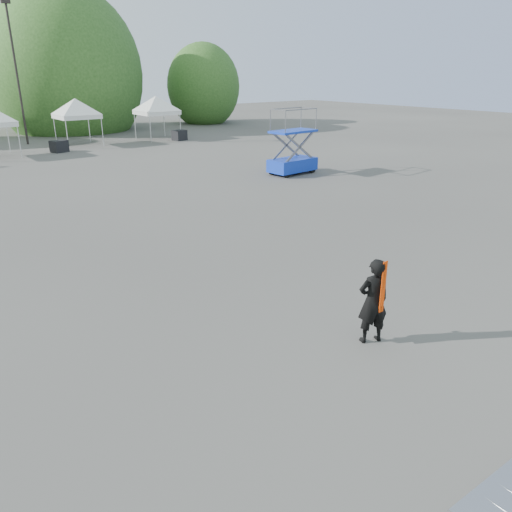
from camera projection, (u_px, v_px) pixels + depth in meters
ground at (271, 300)px, 12.21m from camera, size 120.00×120.00×0.00m
light_pole_east at (16, 66)px, 35.49m from camera, size 0.60×0.25×9.80m
tree_mid_e at (68, 74)px, 44.35m from camera, size 5.12×5.12×7.79m
tree_far_e at (204, 86)px, 50.87m from camera, size 3.84×3.84×5.84m
tent_f at (75, 102)px, 35.80m from camera, size 3.91×3.91×3.88m
tent_g at (156, 99)px, 39.00m from camera, size 3.99×3.99×3.88m
man at (373, 301)px, 10.06m from camera, size 0.78×0.65×1.82m
scissor_lift at (293, 142)px, 26.29m from camera, size 2.71×1.48×3.39m
crate_mid at (59, 146)px, 33.73m from camera, size 1.21×1.07×0.78m
crate_east at (179, 135)px, 39.34m from camera, size 1.15×0.98×0.79m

